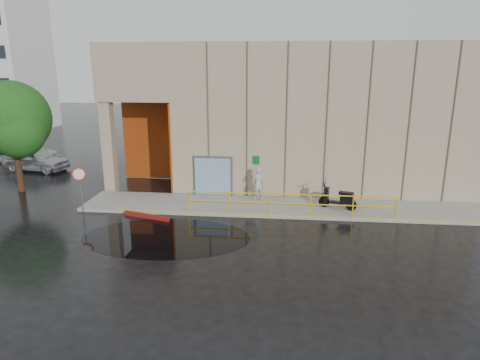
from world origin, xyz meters
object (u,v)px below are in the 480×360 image
object	(u,v)px
person	(258,184)
red_curb	(147,216)
scooter	(339,193)
car_c	(25,152)
tree_near	(13,122)
stop_sign	(80,179)
car_a	(36,159)

from	to	relation	value
person	red_curb	distance (m)	5.78
scooter	car_c	distance (m)	23.11
tree_near	stop_sign	bearing A→B (deg)	-31.37
person	car_c	bearing A→B (deg)	-42.23
red_curb	car_c	world-z (taller)	car_c
red_curb	tree_near	bearing A→B (deg)	157.62
person	tree_near	world-z (taller)	tree_near
scooter	car_a	distance (m)	20.17
stop_sign	car_c	world-z (taller)	stop_sign
stop_sign	car_a	size ratio (longest dim) A/B	0.51
stop_sign	tree_near	bearing A→B (deg)	151.44
stop_sign	car_c	size ratio (longest dim) A/B	0.46
car_c	tree_near	distance (m)	8.91
person	scooter	distance (m)	4.05
person	tree_near	size ratio (longest dim) A/B	0.28
person	car_a	world-z (taller)	person
car_a	car_c	bearing A→B (deg)	53.16
scooter	car_c	world-z (taller)	scooter
car_c	tree_near	bearing A→B (deg)	-146.28
scooter	car_a	size ratio (longest dim) A/B	0.42
scooter	tree_near	xyz separation A→B (m)	(-17.17, 1.59, 2.95)
red_curb	car_c	size ratio (longest dim) A/B	0.49
person	red_curb	world-z (taller)	person
scooter	car_a	world-z (taller)	scooter
stop_sign	tree_near	size ratio (longest dim) A/B	0.37
person	scooter	size ratio (longest dim) A/B	0.92
stop_sign	scooter	bearing A→B (deg)	9.43
person	scooter	xyz separation A→B (m)	(3.94, -0.95, -0.05)
person	red_curb	size ratio (longest dim) A/B	0.72
red_curb	car_c	bearing A→B (deg)	139.68
person	car_c	xyz separation A→B (m)	(-17.44, 7.81, -0.30)
stop_sign	car_c	xyz separation A→B (m)	(-9.15, 10.18, -0.97)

